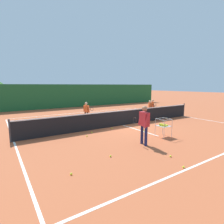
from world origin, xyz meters
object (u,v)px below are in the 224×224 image
object	(u,v)px
student_2	(153,105)
student_0	(87,110)
tennis_ball_9	(164,125)
tennis_ball_2	(171,156)
ball_cart	(163,125)
tennis_ball_1	(111,156)
tennis_net	(123,117)
tennis_ball_10	(87,136)
instructor	(144,122)
tennis_ball_8	(144,131)
tennis_ball_5	(112,128)
tennis_ball_0	(92,132)
tennis_ball_7	(184,167)
tennis_ball_3	(71,174)
student_1	(150,107)

from	to	relation	value
student_2	student_0	bearing A→B (deg)	177.07
tennis_ball_9	tennis_ball_2	bearing A→B (deg)	-136.74
ball_cart	tennis_ball_1	bearing A→B (deg)	-169.07
tennis_net	ball_cart	size ratio (longest dim) A/B	14.00
ball_cart	tennis_ball_9	size ratio (longest dim) A/B	13.22
tennis_ball_9	tennis_ball_10	xyz separation A→B (m)	(-5.15, 0.39, 0.00)
instructor	tennis_ball_8	size ratio (longest dim) A/B	24.58
tennis_net	tennis_ball_5	bearing A→B (deg)	-159.01
student_2	tennis_ball_2	world-z (taller)	student_2
tennis_ball_5	tennis_ball_9	world-z (taller)	same
tennis_ball_9	tennis_net	bearing A→B (deg)	145.07
instructor	tennis_ball_0	distance (m)	3.19
ball_cart	tennis_ball_7	xyz separation A→B (m)	(-2.10, -2.63, -0.56)
tennis_net	student_0	xyz separation A→B (m)	(-1.40, 2.39, 0.32)
tennis_ball_0	tennis_ball_5	world-z (taller)	same
ball_cart	tennis_ball_3	world-z (taller)	ball_cart
student_1	tennis_ball_1	bearing A→B (deg)	-144.07
tennis_net	tennis_ball_3	distance (m)	6.65
tennis_net	tennis_ball_7	size ratio (longest dim) A/B	185.07
student_0	tennis_ball_7	size ratio (longest dim) A/B	20.04
tennis_ball_2	tennis_net	bearing A→B (deg)	71.84
tennis_net	tennis_ball_1	world-z (taller)	tennis_net
student_2	tennis_ball_10	distance (m)	8.48
tennis_net	tennis_ball_7	bearing A→B (deg)	-109.12
student_1	tennis_ball_9	world-z (taller)	student_1
student_1	tennis_ball_8	distance (m)	4.93
tennis_ball_0	tennis_ball_7	size ratio (longest dim) A/B	1.00
tennis_ball_7	tennis_ball_0	bearing A→B (deg)	95.64
student_2	tennis_ball_8	bearing A→B (deg)	-140.11
tennis_ball_8	tennis_ball_0	bearing A→B (deg)	153.44
student_1	tennis_ball_9	xyz separation A→B (m)	(-1.59, -2.80, -0.76)
instructor	tennis_ball_1	bearing A→B (deg)	-169.73
student_0	tennis_ball_7	bearing A→B (deg)	-94.25
ball_cart	tennis_ball_1	size ratio (longest dim) A/B	13.22
student_0	student_2	xyz separation A→B (m)	(6.20, -0.32, -0.05)
student_2	tennis_ball_9	xyz separation A→B (m)	(-2.68, -3.54, -0.74)
student_2	tennis_ball_3	size ratio (longest dim) A/B	18.81
student_2	tennis_ball_5	bearing A→B (deg)	-157.10
student_0	tennis_ball_7	distance (m)	8.23
tennis_ball_0	tennis_ball_3	bearing A→B (deg)	-124.49
student_2	ball_cart	xyz separation A→B (m)	(-4.70, -5.23, -0.18)
student_1	tennis_ball_3	bearing A→B (deg)	-147.26
tennis_net	tennis_ball_9	distance (m)	2.62
tennis_net	student_2	xyz separation A→B (m)	(4.80, 2.07, 0.27)
student_0	tennis_ball_7	xyz separation A→B (m)	(-0.61, -8.17, -0.79)
student_0	ball_cart	distance (m)	5.75
tennis_ball_5	tennis_ball_8	xyz separation A→B (m)	(1.17, -1.47, 0.00)
tennis_ball_8	tennis_ball_10	world-z (taller)	same
instructor	tennis_ball_2	world-z (taller)	instructor
tennis_ball_1	tennis_net	bearing A→B (deg)	48.28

